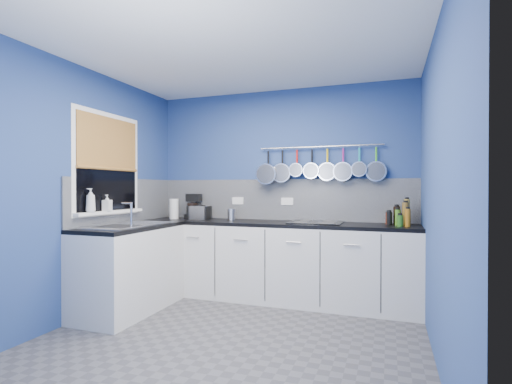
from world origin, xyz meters
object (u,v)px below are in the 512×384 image
Objects in this scene: soap_bottle_b at (107,203)px; canister at (231,214)px; toaster at (199,213)px; paper_towel at (174,209)px; hob at (316,222)px; coffee_maker at (193,206)px; soap_bottle_a at (91,200)px.

soap_bottle_b is 1.45m from canister.
toaster is 1.94× the size of canister.
paper_towel is 0.76m from canister.
toaster is 0.45× the size of hob.
coffee_maker is at bearing 177.30° from canister.
coffee_maker reaches higher than paper_towel.
hob is (1.06, -0.07, -0.06)m from canister.
paper_towel is at bearing -166.26° from toaster.
soap_bottle_a is 2.39m from hob.
canister is (0.54, -0.03, -0.09)m from coffee_maker.
paper_towel is (0.21, 1.21, -0.14)m from soap_bottle_a.
soap_bottle_b is at bearing -153.89° from hob.
soap_bottle_a reaches higher than coffee_maker.
canister is 0.23× the size of hob.
hob is at bearing 26.11° from soap_bottle_b.
soap_bottle_a reaches higher than canister.
coffee_maker is at bearing 154.78° from toaster.
coffee_maker is 2.37× the size of canister.
soap_bottle_b reaches higher than toaster.
coffee_maker is (0.21, 0.12, 0.03)m from paper_towel.
soap_bottle_b is 2.27m from hob.
soap_bottle_b is 0.66× the size of toaster.
canister is at bearing 7.12° from paper_towel.
toaster is at bearing -43.34° from coffee_maker.
toaster is 0.41m from canister.
toaster reaches higher than hob.
toaster reaches higher than canister.
soap_bottle_b is 1.17m from coffee_maker.
hob is at bearing 31.19° from soap_bottle_a.
canister is 1.07m from hob.
coffee_maker is at bearing 176.56° from hob.
soap_bottle_a is 1.77× the size of canister.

